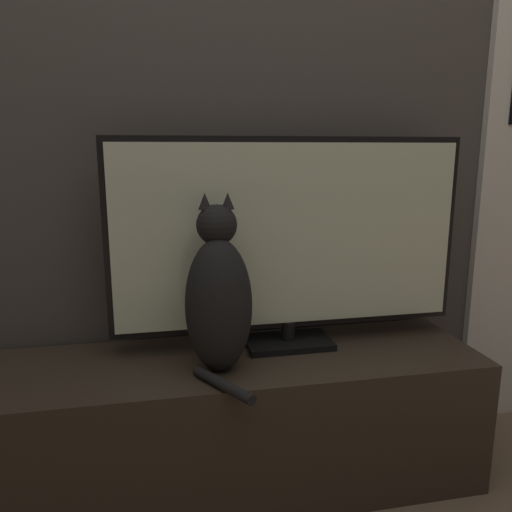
# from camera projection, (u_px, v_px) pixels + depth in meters

# --- Properties ---
(wall_back) EXTENTS (4.80, 0.05, 2.60)m
(wall_back) POSITION_uv_depth(u_px,v_px,m) (208.00, 57.00, 1.53)
(wall_back) COLOR #47423D
(wall_back) RESTS_ON ground_plane
(tv_stand) EXTENTS (1.55, 0.42, 0.42)m
(tv_stand) POSITION_uv_depth(u_px,v_px,m) (224.00, 423.00, 1.52)
(tv_stand) COLOR #33281E
(tv_stand) RESTS_ON ground_plane
(tv) EXTENTS (1.09, 0.16, 0.64)m
(tv) POSITION_uv_depth(u_px,v_px,m) (289.00, 240.00, 1.51)
(tv) COLOR black
(tv) RESTS_ON tv_stand
(cat) EXTENTS (0.19, 0.31, 0.49)m
(cat) POSITION_uv_depth(u_px,v_px,m) (218.00, 298.00, 1.36)
(cat) COLOR black
(cat) RESTS_ON tv_stand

